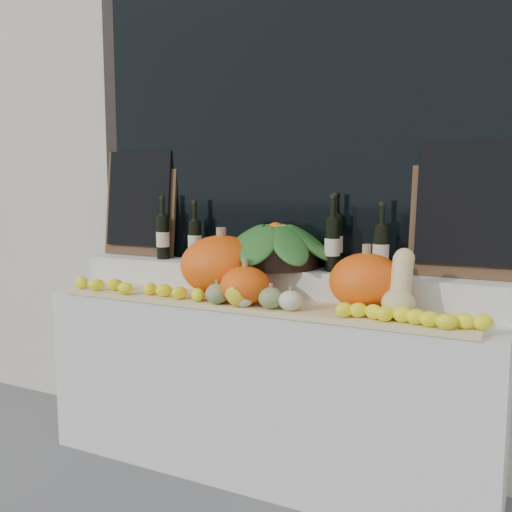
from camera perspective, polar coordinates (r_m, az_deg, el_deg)
storefront_facade at (r=3.55m, az=6.16°, el=19.90°), size 7.00×0.94×4.50m
display_sill at (r=2.98m, az=0.67°, el=-12.92°), size 2.30×0.55×0.88m
rear_tier at (r=2.98m, az=1.95°, el=-2.57°), size 2.30×0.25×0.16m
straw_bedding at (r=2.75m, az=-0.47°, el=-4.83°), size 2.10×0.32×0.02m
pumpkin_left at (r=2.90m, az=-3.48°, el=-0.91°), size 0.52×0.52×0.30m
pumpkin_right at (r=2.59m, az=10.94°, el=-2.52°), size 0.44×0.44×0.26m
pumpkin_center at (r=2.67m, az=-1.10°, el=-2.95°), size 0.25×0.25×0.18m
butternut_squash at (r=2.48m, az=14.22°, el=-3.15°), size 0.14×0.21×0.29m
decorative_gourds at (r=2.61m, az=-0.65°, el=-3.90°), size 0.47×0.15×0.17m
lemon_heap at (r=2.64m, az=-1.57°, el=-4.34°), size 2.20×0.16×0.06m
produce_bowl at (r=2.93m, az=1.99°, el=1.13°), size 0.67×0.67×0.24m
wine_bottle_far_left at (r=3.29m, az=-9.29°, el=1.93°), size 0.08×0.08×0.36m
wine_bottle_near_left at (r=3.19m, az=-6.14°, el=1.61°), size 0.08×0.08×0.34m
wine_bottle_tall at (r=2.91m, az=7.86°, el=1.48°), size 0.08×0.08×0.38m
wine_bottle_near_right at (r=2.81m, az=7.64°, el=1.22°), size 0.08×0.08×0.37m
wine_bottle_far_right at (r=2.73m, az=12.37°, el=0.61°), size 0.08×0.08×0.34m
chalkboard_left at (r=3.47m, az=-11.55°, el=5.38°), size 0.50×0.10×0.62m
chalkboard_right at (r=2.75m, az=20.34°, el=4.63°), size 0.50×0.10×0.62m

